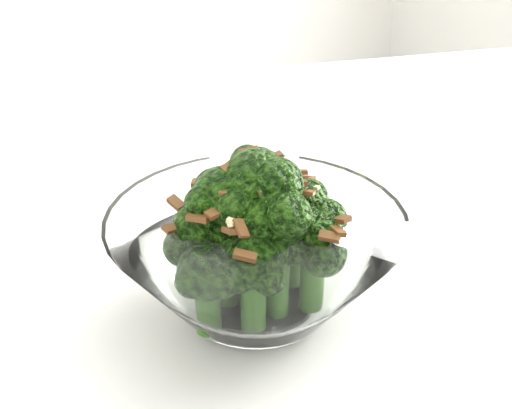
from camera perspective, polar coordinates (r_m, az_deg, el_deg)
table at (r=0.68m, az=6.05°, el=-6.56°), size 1.42×1.21×0.75m
broccoli_dish at (r=0.52m, az=-0.08°, el=-3.48°), size 0.20×0.20×0.12m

